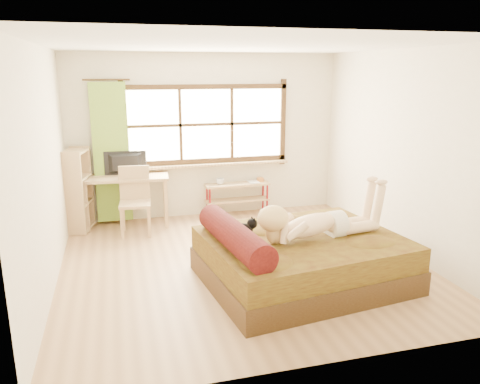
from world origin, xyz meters
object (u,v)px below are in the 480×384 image
object	(u,v)px
kitten	(241,228)
desk	(126,183)
bed	(298,258)
pipe_shelf	(238,192)
woman	(318,210)
bookshelf	(78,190)
chair	(135,196)

from	to	relation	value
kitten	desk	size ratio (longest dim) A/B	0.25
bed	pipe_shelf	world-z (taller)	bed
woman	kitten	world-z (taller)	woman
kitten	bookshelf	world-z (taller)	bookshelf
desk	bookshelf	size ratio (longest dim) A/B	1.06
woman	desk	world-z (taller)	woman
bed	bookshelf	distance (m)	3.67
bed	woman	distance (m)	0.62
kitten	pipe_shelf	world-z (taller)	kitten
woman	bookshelf	world-z (taller)	bookshelf
woman	desk	xyz separation A→B (m)	(-2.06, 2.68, -0.18)
bed	kitten	xyz separation A→B (m)	(-0.67, 0.11, 0.39)
bookshelf	kitten	bearing A→B (deg)	-39.67
woman	desk	bearing A→B (deg)	119.69
chair	pipe_shelf	bearing A→B (deg)	19.86
bookshelf	woman	bearing A→B (deg)	-30.71
woman	desk	distance (m)	3.39
woman	chair	distance (m)	3.05
chair	pipe_shelf	size ratio (longest dim) A/B	0.92
pipe_shelf	bookshelf	world-z (taller)	bookshelf
woman	kitten	xyz separation A→B (m)	(-0.87, 0.15, -0.20)
chair	bookshelf	world-z (taller)	bookshelf
desk	pipe_shelf	world-z (taller)	desk
bed	kitten	size ratio (longest dim) A/B	7.33
desk	chair	world-z (taller)	chair
kitten	bookshelf	size ratio (longest dim) A/B	0.26
bed	desk	size ratio (longest dim) A/B	1.81
desk	chair	distance (m)	0.40
chair	bookshelf	distance (m)	0.89
bed	woman	world-z (taller)	woman
chair	bookshelf	bearing A→B (deg)	164.89
woman	pipe_shelf	distance (m)	2.85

